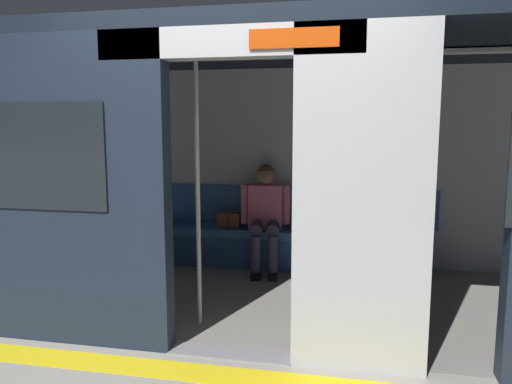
% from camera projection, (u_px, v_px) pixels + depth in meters
% --- Properties ---
extents(ground_plane, '(60.00, 60.00, 0.00)m').
position_uv_depth(ground_plane, '(230.00, 354.00, 3.47)').
color(ground_plane, gray).
extents(platform_edge_strip, '(8.00, 0.24, 0.01)m').
position_uv_depth(platform_edge_strip, '(219.00, 375.00, 3.18)').
color(platform_edge_strip, yellow).
rests_on(platform_edge_strip, ground_plane).
extents(train_car, '(6.40, 2.65, 2.37)m').
position_uv_depth(train_car, '(255.00, 133.00, 4.38)').
color(train_car, '#ADAFB5').
rests_on(train_car, ground_plane).
extents(bench_seat, '(3.26, 0.44, 0.45)m').
position_uv_depth(bench_seat, '(277.00, 238.00, 5.50)').
color(bench_seat, '#38609E').
rests_on(bench_seat, ground_plane).
extents(person_seated, '(0.55, 0.71, 1.18)m').
position_uv_depth(person_seated, '(265.00, 210.00, 5.43)').
color(person_seated, pink).
rests_on(person_seated, ground_plane).
extents(handbag, '(0.26, 0.15, 0.17)m').
position_uv_depth(handbag, '(229.00, 219.00, 5.61)').
color(handbag, brown).
rests_on(handbag, bench_seat).
extents(book, '(0.22, 0.26, 0.03)m').
position_uv_depth(book, '(298.00, 228.00, 5.47)').
color(book, silver).
rests_on(book, bench_seat).
extents(grab_pole_door, '(0.04, 0.04, 2.23)m').
position_uv_depth(grab_pole_door, '(198.00, 189.00, 3.85)').
color(grab_pole_door, silver).
rests_on(grab_pole_door, ground_plane).
extents(grab_pole_far, '(0.04, 0.04, 2.23)m').
position_uv_depth(grab_pole_far, '(295.00, 190.00, 3.78)').
color(grab_pole_far, silver).
rests_on(grab_pole_far, ground_plane).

